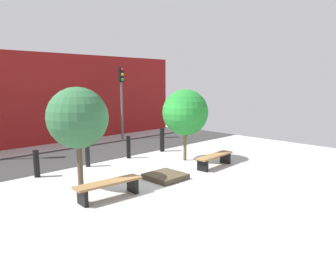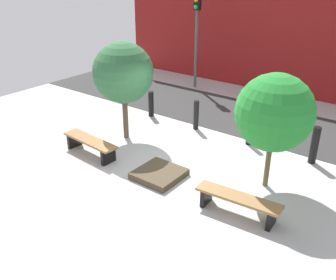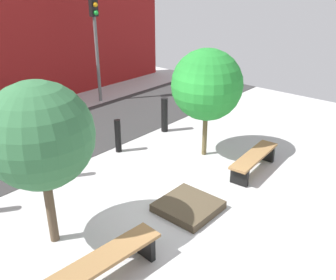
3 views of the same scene
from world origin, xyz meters
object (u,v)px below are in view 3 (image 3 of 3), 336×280
(bench_left, at_px, (107,262))
(bollard_center, at_px, (118,136))
(traffic_light_mid_west, at_px, (95,29))
(bench_right, at_px, (254,159))
(bollard_left, at_px, (57,159))
(tree_behind_right_bench, at_px, (207,85))
(planter_bed, at_px, (188,206))
(tree_behind_left_bench, at_px, (39,136))
(bollard_right, at_px, (165,115))

(bench_left, xyz_separation_m, bollard_center, (3.24, 3.30, 0.11))
(bench_left, xyz_separation_m, traffic_light_mid_west, (5.78, 7.06, 2.29))
(bench_right, bearing_deg, bollard_left, 130.17)
(tree_behind_right_bench, relative_size, bollard_left, 2.89)
(planter_bed, xyz_separation_m, tree_behind_left_bench, (-2.30, 1.25, 1.95))
(planter_bed, xyz_separation_m, traffic_light_mid_west, (3.48, 6.86, 2.54))
(planter_bed, xyz_separation_m, tree_behind_right_bench, (2.30, 1.25, 1.80))
(tree_behind_right_bench, bearing_deg, bench_left, -162.42)
(tree_behind_left_bench, distance_m, bollard_left, 2.76)
(bench_right, xyz_separation_m, bollard_right, (0.52, 3.30, 0.19))
(bollard_right, bearing_deg, bench_right, -99.00)
(tree_behind_right_bench, relative_size, bollard_center, 3.07)
(tree_behind_left_bench, bearing_deg, bollard_right, 19.80)
(bench_left, relative_size, bench_right, 1.01)
(bollard_left, bearing_deg, planter_bed, -73.12)
(bench_left, bearing_deg, bollard_center, 49.83)
(bollard_center, bearing_deg, tree_behind_left_bench, -150.35)
(bench_left, bearing_deg, tree_behind_left_bench, 94.30)
(planter_bed, bearing_deg, bollard_center, 73.12)
(bench_left, distance_m, bollard_right, 6.09)
(bollard_right, distance_m, traffic_light_mid_west, 4.37)
(bench_right, height_order, bollard_left, bollard_left)
(tree_behind_left_bench, bearing_deg, bench_right, -17.58)
(bollard_left, relative_size, bollard_right, 0.93)
(tree_behind_right_bench, bearing_deg, bollard_left, 150.35)
(tree_behind_left_bench, bearing_deg, bench_left, -90.00)
(tree_behind_right_bench, bearing_deg, bench_right, -90.00)
(bench_right, height_order, planter_bed, bench_right)
(traffic_light_mid_west, bearing_deg, planter_bed, -116.89)
(tree_behind_right_bench, relative_size, traffic_light_mid_west, 0.73)
(bench_left, height_order, bench_right, bench_left)
(bench_left, xyz_separation_m, bollard_left, (1.36, 3.30, 0.14))
(bench_right, xyz_separation_m, planter_bed, (-2.30, 0.20, -0.25))
(bollard_left, bearing_deg, bollard_right, 0.00)
(bollard_right, bearing_deg, bench_left, -147.20)
(bollard_center, bearing_deg, bollard_right, 0.00)
(bollard_center, relative_size, bollard_right, 0.87)
(bench_right, relative_size, bollard_left, 1.95)
(tree_behind_left_bench, height_order, traffic_light_mid_west, traffic_light_mid_west)
(bollard_left, xyz_separation_m, traffic_light_mid_west, (4.42, 3.77, 2.14))
(tree_behind_left_bench, height_order, bollard_center, tree_behind_left_bench)
(bench_right, distance_m, traffic_light_mid_west, 7.52)
(bench_right, xyz_separation_m, tree_behind_right_bench, (0.00, 1.45, 1.56))
(bollard_left, distance_m, traffic_light_mid_west, 6.19)
(bollard_center, xyz_separation_m, bollard_right, (1.88, 0.00, 0.07))
(tree_behind_left_bench, relative_size, bollard_center, 3.24)
(bench_right, height_order, tree_behind_right_bench, tree_behind_right_bench)
(bollard_right, bearing_deg, bollard_left, 180.00)
(tree_behind_right_bench, height_order, bollard_center, tree_behind_right_bench)
(bench_left, distance_m, bench_right, 4.59)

